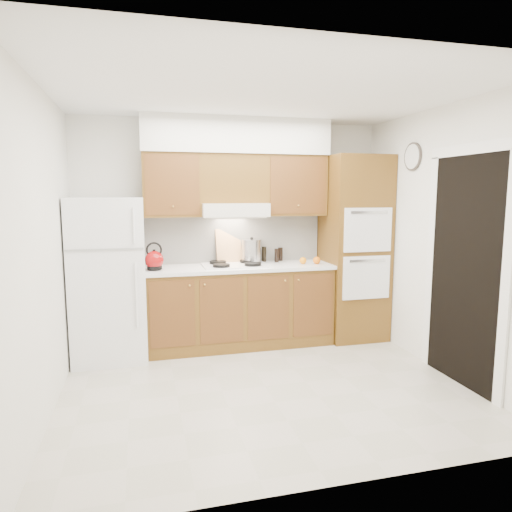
{
  "coord_description": "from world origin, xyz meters",
  "views": [
    {
      "loc": [
        -1.06,
        -3.85,
        1.76
      ],
      "look_at": [
        0.03,
        0.45,
        1.15
      ],
      "focal_mm": 32.0,
      "sensor_mm": 36.0,
      "label": 1
    }
  ],
  "objects_px": {
    "stock_pot": "(252,250)",
    "fridge": "(109,279)",
    "kettle": "(154,260)",
    "oven_cabinet": "(354,248)"
  },
  "relations": [
    {
      "from": "fridge",
      "to": "kettle",
      "type": "distance_m",
      "value": 0.51
    },
    {
      "from": "fridge",
      "to": "stock_pot",
      "type": "distance_m",
      "value": 1.64
    },
    {
      "from": "kettle",
      "to": "stock_pot",
      "type": "distance_m",
      "value": 1.16
    },
    {
      "from": "oven_cabinet",
      "to": "kettle",
      "type": "distance_m",
      "value": 2.37
    },
    {
      "from": "oven_cabinet",
      "to": "kettle",
      "type": "xyz_separation_m",
      "value": [
        -2.37,
        -0.06,
        -0.05
      ]
    },
    {
      "from": "fridge",
      "to": "oven_cabinet",
      "type": "distance_m",
      "value": 2.86
    },
    {
      "from": "fridge",
      "to": "kettle",
      "type": "relative_size",
      "value": 8.61
    },
    {
      "from": "kettle",
      "to": "stock_pot",
      "type": "bearing_deg",
      "value": 32.2
    },
    {
      "from": "stock_pot",
      "to": "fridge",
      "type": "bearing_deg",
      "value": -172.62
    },
    {
      "from": "fridge",
      "to": "oven_cabinet",
      "type": "bearing_deg",
      "value": 0.7
    }
  ]
}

